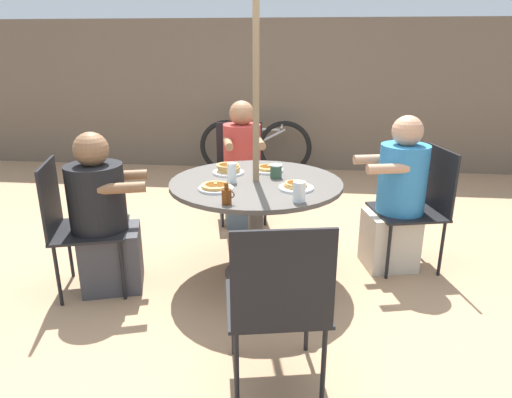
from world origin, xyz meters
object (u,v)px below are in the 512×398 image
object	(u,v)px
diner_east	(397,201)
diner_west	(104,221)
bicycle	(255,147)
patio_chair_south	(241,165)
pancake_plate_d	(296,186)
drinking_glass_b	(299,192)
patio_chair_east	(420,201)
coffee_cup	(276,171)
pancake_plate_c	(216,187)
patio_chair_west	(74,220)
pancake_plate_a	(268,169)
patio_table	(256,196)
syrup_bottle	(227,196)
patio_chair_north	(278,299)
pancake_plate_b	(229,169)
diner_south	(242,169)
drinking_glass_a	(232,173)

from	to	relation	value
diner_east	diner_west	xyz separation A→B (m)	(-2.03, -0.55, -0.03)
bicycle	patio_chair_south	bearing A→B (deg)	-90.19
pancake_plate_d	drinking_glass_b	bearing A→B (deg)	-84.27
patio_chair_east	coffee_cup	bearing A→B (deg)	86.64
patio_chair_east	pancake_plate_c	world-z (taller)	patio_chair_east
patio_chair_west	pancake_plate_a	size ratio (longest dim) A/B	3.97
coffee_cup	diner_west	bearing A→B (deg)	-160.40
diner_east	patio_chair_south	bearing A→B (deg)	40.47
patio_table	pancake_plate_c	world-z (taller)	pancake_plate_c
diner_west	syrup_bottle	xyz separation A→B (m)	(0.88, -0.20, 0.27)
pancake_plate_c	drinking_glass_b	xyz separation A→B (m)	(0.55, -0.18, 0.05)
patio_chair_west	syrup_bottle	distance (m)	1.10
patio_chair_north	pancake_plate_c	xyz separation A→B (m)	(-0.48, 0.98, 0.22)
diner_east	patio_chair_north	bearing A→B (deg)	138.41
patio_chair_north	drinking_glass_b	world-z (taller)	patio_chair_north
diner_west	bicycle	bearing A→B (deg)	150.27
patio_table	coffee_cup	size ratio (longest dim) A/B	12.36
pancake_plate_d	coffee_cup	xyz separation A→B (m)	(-0.15, 0.26, 0.03)
patio_chair_north	pancake_plate_b	world-z (taller)	patio_chair_north
pancake_plate_a	patio_chair_west	bearing A→B (deg)	-153.03
diner_south	pancake_plate_c	bearing A→B (deg)	76.72
patio_table	pancake_plate_a	world-z (taller)	pancake_plate_a
diner_west	pancake_plate_b	world-z (taller)	diner_west
patio_table	pancake_plate_d	bearing A→B (deg)	-29.66
diner_east	diner_west	size ratio (longest dim) A/B	1.05
pancake_plate_d	patio_chair_north	bearing A→B (deg)	-92.57
coffee_cup	patio_chair_east	bearing A→B (deg)	9.61
diner_west	coffee_cup	world-z (taller)	diner_west
diner_south	pancake_plate_b	size ratio (longest dim) A/B	5.01
patio_chair_south	diner_south	size ratio (longest dim) A/B	0.79
diner_south	bicycle	world-z (taller)	diner_south
patio_chair_north	coffee_cup	distance (m)	1.34
patio_table	pancake_plate_c	bearing A→B (deg)	-136.18
pancake_plate_b	coffee_cup	size ratio (longest dim) A/B	2.35
diner_east	pancake_plate_a	world-z (taller)	diner_east
patio_chair_south	pancake_plate_a	xyz separation A→B (m)	(0.34, -0.94, 0.22)
diner_east	diner_south	bearing A→B (deg)	45.05
diner_east	bicycle	world-z (taller)	diner_east
patio_chair_east	pancake_plate_a	size ratio (longest dim) A/B	3.97
patio_chair_east	pancake_plate_c	xyz separation A→B (m)	(-1.45, -0.51, 0.22)
pancake_plate_b	bicycle	size ratio (longest dim) A/B	0.16
pancake_plate_c	drinking_glass_a	size ratio (longest dim) A/B	1.67
patio_chair_east	diner_south	world-z (taller)	diner_south
patio_chair_west	diner_west	bearing A→B (deg)	90.00
diner_east	drinking_glass_a	bearing A→B (deg)	90.66
patio_chair_north	diner_west	xyz separation A→B (m)	(-1.24, 0.90, -0.02)
coffee_cup	drinking_glass_a	world-z (taller)	drinking_glass_a
diner_south	pancake_plate_d	xyz separation A→B (m)	(0.52, -1.19, 0.21)
pancake_plate_c	pancake_plate_d	distance (m)	0.53
pancake_plate_a	syrup_bottle	distance (m)	0.80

